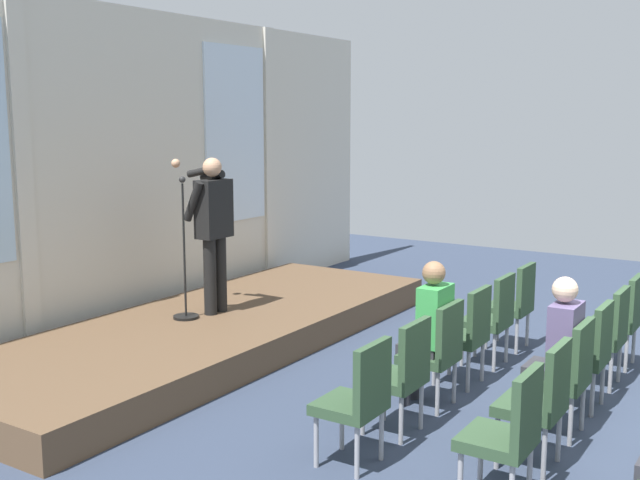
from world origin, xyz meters
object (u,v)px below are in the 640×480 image
audience_r0_c2 (429,326)px  chair_r0_c3 (467,330)px  mic_stand (185,288)px  chair_r1_c4 (607,331)px  chair_r1_c2 (567,371)px  chair_r0_c2 (437,348)px  chair_r0_c5 (515,301)px  chair_r1_c5 (622,315)px  chair_r0_c0 (359,396)px  chair_r1_c1 (541,397)px  audience_r1_c2 (558,347)px  chair_r1_c0 (509,429)px  chair_r0_c4 (493,314)px  chair_r0_c1 (402,370)px  speaker (213,223)px  chair_r1_c3 (589,349)px

audience_r0_c2 → chair_r0_c3: bearing=-6.9°
mic_stand → chair_r1_c4: bearing=-73.9°
chair_r1_c2 → chair_r0_c3: bearing=58.4°
chair_r0_c2 → audience_r0_c2: (0.00, 0.08, 0.19)m
chair_r0_c5 → chair_r1_c2: same height
chair_r1_c4 → chair_r0_c3: bearing=121.6°
chair_r0_c5 → chair_r1_c5: bearing=-90.0°
chair_r0_c3 → chair_r0_c0: bearing=180.0°
mic_stand → chair_r1_c1: (-0.84, -4.16, -0.13)m
mic_stand → audience_r1_c2: mic_stand is taller
chair_r1_c0 → chair_r1_c2: 1.36m
mic_stand → chair_r1_c0: (-1.52, -4.16, -0.13)m
chair_r0_c0 → chair_r1_c1: (0.68, -1.11, 0.00)m
chair_r0_c3 → audience_r0_c2: bearing=173.1°
chair_r0_c3 → chair_r1_c0: (-2.04, -1.11, 0.00)m
chair_r0_c3 → chair_r1_c2: 1.30m
mic_stand → chair_r1_c5: bearing=-65.7°
audience_r1_c2 → chair_r1_c4: bearing=-3.5°
audience_r0_c2 → chair_r0_c4: size_ratio=1.38×
chair_r0_c2 → chair_r0_c4: (1.36, 0.00, 0.00)m
audience_r0_c2 → chair_r1_c5: (2.04, -1.19, -0.19)m
chair_r1_c1 → chair_r0_c3: bearing=39.1°
audience_r0_c2 → chair_r0_c3: audience_r0_c2 is taller
audience_r0_c2 → chair_r1_c2: (-0.00, -1.19, -0.19)m
chair_r0_c1 → chair_r1_c0: same height
speaker → chair_r1_c0: 4.55m
chair_r0_c3 → chair_r1_c4: 1.30m
speaker → chair_r0_c3: speaker is taller
chair_r0_c0 → chair_r0_c4: (2.72, 0.00, 0.00)m
chair_r0_c2 → audience_r1_c2: size_ratio=0.73×
chair_r0_c1 → chair_r0_c2: same height
chair_r1_c0 → chair_r1_c4: bearing=0.0°
chair_r0_c1 → chair_r0_c3: same height
chair_r0_c2 → chair_r1_c4: 1.76m
chair_r0_c2 → chair_r0_c5: same height
chair_r0_c0 → audience_r1_c2: (1.36, -1.03, 0.18)m
chair_r1_c3 → audience_r0_c2: bearing=119.7°
chair_r0_c4 → chair_r1_c0: same height
chair_r0_c5 → chair_r1_c1: bearing=-157.9°
chair_r1_c2 → chair_r1_c5: size_ratio=1.00×
chair_r0_c3 → chair_r1_c4: size_ratio=1.00×
chair_r0_c2 → speaker: bearing=79.9°
chair_r0_c5 → chair_r0_c4: bearing=180.0°
chair_r0_c3 → chair_r0_c5: size_ratio=1.00×
chair_r1_c2 → chair_r1_c3: bearing=0.0°
chair_r0_c0 → audience_r1_c2: 1.71m
audience_r0_c2 → chair_r0_c5: size_ratio=1.38×
chair_r0_c0 → chair_r1_c4: 2.94m
audience_r0_c2 → chair_r1_c4: size_ratio=1.38×
audience_r0_c2 → audience_r1_c2: bearing=-90.0°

